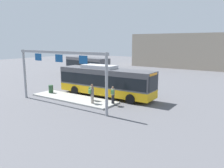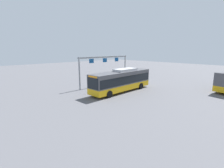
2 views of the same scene
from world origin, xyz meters
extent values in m
plane|color=#56565B|center=(0.00, 0.00, 0.00)|extent=(120.00, 120.00, 0.00)
cube|color=#9E9E99|center=(-2.10, -2.93, 0.08)|extent=(10.00, 2.80, 0.16)
cube|color=#EAAD14|center=(0.00, 0.00, 0.77)|extent=(11.30, 2.73, 0.85)
cube|color=#4C4C51|center=(0.00, 0.00, 2.15)|extent=(11.30, 2.73, 1.90)
cube|color=black|center=(0.00, 0.00, 1.95)|extent=(11.08, 2.77, 1.20)
cube|color=black|center=(5.65, 0.12, 2.05)|extent=(0.08, 2.13, 1.50)
cube|color=#B7B7BC|center=(-0.84, -0.02, 3.28)|extent=(3.97, 1.83, 0.36)
cube|color=orange|center=(5.58, 0.12, 2.90)|extent=(0.16, 1.75, 0.28)
cylinder|color=black|center=(3.80, 1.28, 0.50)|extent=(1.01, 0.32, 1.00)
cylinder|color=black|center=(3.85, -1.12, 0.50)|extent=(1.01, 0.32, 1.00)
cylinder|color=black|center=(-3.45, 1.13, 0.50)|extent=(1.01, 0.32, 1.00)
cylinder|color=black|center=(-3.40, -1.27, 0.50)|extent=(1.01, 0.32, 1.00)
cube|color=#EAAD14|center=(-13.45, 12.38, 0.77)|extent=(10.45, 4.37, 0.85)
cube|color=#4C4C51|center=(-13.45, 12.38, 2.15)|extent=(10.45, 4.37, 1.90)
cube|color=black|center=(-13.45, 12.38, 1.95)|extent=(10.26, 4.37, 1.20)
cylinder|color=black|center=(-10.01, 12.94, 0.50)|extent=(1.04, 0.48, 1.00)
cylinder|color=black|center=(-10.46, 10.58, 0.50)|extent=(1.04, 0.48, 1.00)
cylinder|color=black|center=(-16.06, 14.10, 0.50)|extent=(1.04, 0.48, 1.00)
cylinder|color=black|center=(-16.51, 11.74, 0.50)|extent=(1.04, 0.48, 1.00)
cylinder|color=black|center=(2.64, -2.40, 0.58)|extent=(0.37, 0.37, 0.85)
cylinder|color=gray|center=(2.64, -2.40, 1.31)|extent=(0.45, 0.45, 0.60)
sphere|color=brown|center=(2.64, -2.40, 1.72)|extent=(0.22, 0.22, 0.22)
cube|color=#4C8447|center=(2.75, -2.64, 1.34)|extent=(0.33, 0.28, 0.40)
cylinder|color=gray|center=(0.97, -3.45, 0.58)|extent=(0.37, 0.37, 0.85)
cylinder|color=slate|center=(0.97, -3.45, 1.31)|extent=(0.45, 0.45, 0.60)
sphere|color=brown|center=(0.97, -3.45, 1.72)|extent=(0.22, 0.22, 0.22)
cube|color=#4C8447|center=(0.86, -3.69, 1.34)|extent=(0.33, 0.28, 0.40)
cylinder|color=#334C8C|center=(0.19, -2.54, 0.58)|extent=(0.29, 0.29, 0.85)
cylinder|color=slate|center=(0.19, -2.54, 1.31)|extent=(0.35, 0.35, 0.60)
sphere|color=brown|center=(0.19, -2.54, 1.72)|extent=(0.22, 0.22, 0.22)
cube|color=#4C8447|center=(0.18, -2.80, 1.34)|extent=(0.29, 0.19, 0.40)
cylinder|color=gray|center=(-6.82, -5.33, 2.60)|extent=(0.24, 0.24, 5.20)
cylinder|color=gray|center=(4.04, -5.33, 2.60)|extent=(0.24, 0.24, 5.20)
cube|color=gray|center=(-1.39, -5.33, 5.05)|extent=(11.26, 0.20, 0.24)
cube|color=#144C8C|center=(-4.37, -5.33, 4.50)|extent=(0.90, 0.08, 0.70)
cube|color=#144C8C|center=(-1.39, -5.33, 4.50)|extent=(0.90, 0.08, 0.70)
cube|color=#144C8C|center=(1.60, -5.33, 4.50)|extent=(0.90, 0.08, 0.70)
cube|color=tan|center=(-0.74, 33.89, 3.90)|extent=(26.13, 8.00, 7.80)
cylinder|color=#2D5133|center=(-5.89, -2.69, 0.61)|extent=(0.52, 0.52, 0.90)
camera|label=1|loc=(14.56, -19.73, 6.02)|focal=36.32mm
camera|label=2|loc=(18.71, 17.10, 6.39)|focal=26.93mm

